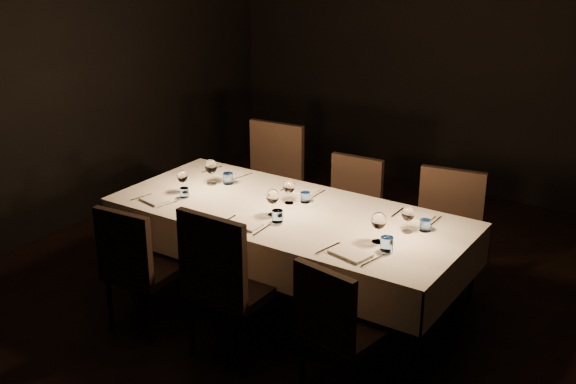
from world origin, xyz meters
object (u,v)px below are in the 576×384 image
Objects in this scene: chair_near_right at (335,325)px; chair_far_center at (350,209)px; chair_far_right at (446,233)px; dining_table at (288,220)px; chair_near_left at (136,263)px; chair_far_left at (269,181)px; chair_near_center at (226,279)px.

chair_near_right is 1.74m from chair_far_center.
dining_table is at bearing -149.97° from chair_far_right.
chair_near_right is at bearing 178.44° from chair_near_left.
chair_far_right is at bearing 39.40° from dining_table.
chair_far_center is at bearing -118.53° from chair_near_left.
chair_far_left is 1.06× the size of chair_far_right.
chair_far_left is at bearing -36.16° from chair_near_right.
chair_near_left is at bearing 5.35° from chair_near_center.
chair_near_center is 0.98× the size of chair_far_left.
chair_far_right is (0.85, 1.48, -0.02)m from chair_near_center.
chair_far_left is (-0.76, 0.86, -0.12)m from dining_table.
chair_far_center is at bearing -54.73° from chair_near_right.
chair_near_left reaches higher than chair_near_right.
chair_near_left is at bearing -144.95° from chair_far_right.
chair_far_left is (-0.07, 1.67, 0.06)m from chair_near_left.
dining_table is at bearing -134.67° from chair_near_left.
chair_far_left is 1.16× the size of chair_far_center.
chair_far_right is at bearing -83.75° from chair_near_right.
chair_far_left is 1.65m from chair_far_right.
chair_far_center is 0.92× the size of chair_far_right.
chair_near_left is 2.20m from chair_far_right.
chair_near_left reaches higher than dining_table.
chair_far_center is at bearing 86.77° from dining_table.
chair_near_left is 1.04× the size of chair_near_right.
chair_far_right is at bearing -9.53° from chair_far_left.
chair_far_left is at bearing 131.35° from dining_table.
chair_near_center is at bearing -68.82° from chair_far_left.
dining_table is 1.08m from chair_near_left.
chair_far_left is at bearing 166.06° from chair_far_right.
chair_far_right is (0.89, 0.73, -0.15)m from dining_table.
chair_near_center is at bearing -179.44° from chair_near_left.
chair_far_left is 0.81m from chair_far_center.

